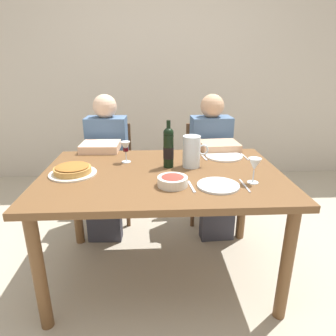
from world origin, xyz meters
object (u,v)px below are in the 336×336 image
at_px(chair_left, 111,165).
at_px(diner_left, 106,161).
at_px(baked_tart, 73,170).
at_px(wine_glass_left_diner, 126,148).
at_px(dining_table, 162,186).
at_px(chair_right, 206,165).
at_px(wine_glass_right_diner, 254,165).
at_px(diner_right, 213,161).
at_px(water_pitcher, 192,153).
at_px(wine_bottle, 168,148).
at_px(dinner_plate_right_setting, 218,185).
at_px(dinner_plate_left_setting, 224,156).
at_px(salad_bowl, 173,180).

distance_m(chair_left, diner_left, 0.26).
distance_m(baked_tart, wine_glass_left_diner, 0.39).
height_order(dining_table, chair_right, chair_right).
distance_m(dining_table, wine_glass_right_diner, 0.58).
bearing_deg(diner_right, wine_glass_left_diner, 28.45).
bearing_deg(water_pitcher, wine_bottle, 179.95).
height_order(wine_glass_right_diner, dinner_plate_right_setting, wine_glass_right_diner).
bearing_deg(dinner_plate_right_setting, water_pitcher, 107.60).
height_order(water_pitcher, chair_left, water_pitcher).
height_order(wine_glass_right_diner, diner_right, diner_right).
relative_size(dining_table, baked_tart, 5.19).
bearing_deg(chair_left, water_pitcher, 130.90).
bearing_deg(dinner_plate_left_setting, chair_left, 145.93).
distance_m(wine_glass_left_diner, chair_left, 0.81).
xyz_separation_m(water_pitcher, diner_right, (0.26, 0.54, -0.24)).
bearing_deg(dinner_plate_right_setting, chair_right, 82.86).
xyz_separation_m(dining_table, dinner_plate_right_setting, (0.30, -0.24, 0.10)).
bearing_deg(chair_left, wine_bottle, 123.73).
xyz_separation_m(salad_bowl, diner_right, (0.40, 0.86, -0.18)).
bearing_deg(chair_right, water_pitcher, 69.14).
relative_size(salad_bowl, chair_left, 0.20).
height_order(dinner_plate_left_setting, dinner_plate_right_setting, same).
height_order(water_pitcher, wine_glass_right_diner, water_pitcher).
bearing_deg(diner_right, chair_left, -19.63).
bearing_deg(baked_tart, dinner_plate_right_setting, -15.42).
distance_m(dining_table, baked_tart, 0.56).
bearing_deg(dinner_plate_right_setting, wine_glass_left_diner, 140.14).
xyz_separation_m(dinner_plate_left_setting, dinner_plate_right_setting, (-0.16, -0.54, 0.00)).
bearing_deg(wine_glass_right_diner, water_pitcher, 137.11).
height_order(salad_bowl, diner_right, diner_right).
distance_m(wine_glass_right_diner, chair_left, 1.51).
distance_m(baked_tart, diner_left, 0.71).
distance_m(wine_glass_right_diner, dinner_plate_left_setting, 0.51).
bearing_deg(dining_table, chair_right, 63.26).
height_order(wine_glass_left_diner, wine_glass_right_diner, wine_glass_right_diner).
height_order(dinner_plate_left_setting, diner_left, diner_left).
bearing_deg(baked_tart, diner_left, 81.96).
bearing_deg(wine_glass_right_diner, wine_bottle, 147.79).
distance_m(wine_glass_right_diner, dinner_plate_right_setting, 0.24).
bearing_deg(dinner_plate_right_setting, diner_right, 80.29).
height_order(dining_table, chair_left, chair_left).
xyz_separation_m(diner_left, diner_right, (0.91, -0.03, 0.00)).
relative_size(wine_bottle, wine_glass_right_diner, 2.10).
relative_size(dinner_plate_left_setting, chair_right, 0.31).
xyz_separation_m(water_pitcher, wine_glass_left_diner, (-0.44, 0.12, 0.01)).
relative_size(salad_bowl, dinner_plate_right_setting, 0.72).
relative_size(dining_table, wine_glass_left_diner, 10.29).
relative_size(salad_bowl, dinner_plate_left_setting, 0.64).
xyz_separation_m(baked_tart, wine_glass_left_diner, (0.31, 0.22, 0.08)).
relative_size(dining_table, salad_bowl, 8.79).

